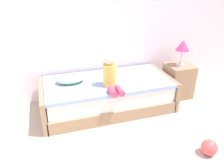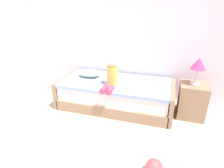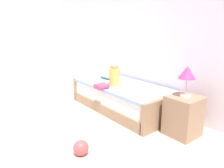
{
  "view_description": "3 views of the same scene",
  "coord_description": "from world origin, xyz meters",
  "px_view_note": "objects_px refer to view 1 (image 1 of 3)",
  "views": [
    {
      "loc": [
        -0.21,
        -1.05,
        1.94
      ],
      "look_at": [
        0.68,
        1.75,
        0.55
      ],
      "focal_mm": 34.96,
      "sensor_mm": 36.0,
      "label": 1
    },
    {
      "loc": [
        1.57,
        -1.15,
        1.84
      ],
      "look_at": [
        0.68,
        1.75,
        0.55
      ],
      "focal_mm": 30.69,
      "sensor_mm": 36.0,
      "label": 2
    },
    {
      "loc": [
        3.64,
        -0.58,
        1.56
      ],
      "look_at": [
        0.68,
        1.75,
        0.55
      ],
      "focal_mm": 33.67,
      "sensor_mm": 36.0,
      "label": 3
    }
  ],
  "objects_px": {
    "table_lamp": "(183,47)",
    "toy_ball": "(209,148)",
    "nightstand": "(178,81)",
    "bed": "(107,94)",
    "child_figure": "(111,74)",
    "pillow": "(70,79)"
  },
  "relations": [
    {
      "from": "toy_ball",
      "to": "pillow",
      "type": "bearing_deg",
      "value": 133.17
    },
    {
      "from": "nightstand",
      "to": "pillow",
      "type": "bearing_deg",
      "value": 177.8
    },
    {
      "from": "child_figure",
      "to": "toy_ball",
      "type": "relative_size",
      "value": 2.56
    },
    {
      "from": "table_lamp",
      "to": "pillow",
      "type": "relative_size",
      "value": 1.02
    },
    {
      "from": "pillow",
      "to": "nightstand",
      "type": "bearing_deg",
      "value": -2.2
    },
    {
      "from": "bed",
      "to": "pillow",
      "type": "distance_m",
      "value": 0.66
    },
    {
      "from": "table_lamp",
      "to": "child_figure",
      "type": "distance_m",
      "value": 1.41
    },
    {
      "from": "nightstand",
      "to": "table_lamp",
      "type": "relative_size",
      "value": 1.33
    },
    {
      "from": "bed",
      "to": "child_figure",
      "type": "distance_m",
      "value": 0.51
    },
    {
      "from": "pillow",
      "to": "bed",
      "type": "bearing_deg",
      "value": -9.97
    },
    {
      "from": "bed",
      "to": "nightstand",
      "type": "bearing_deg",
      "value": 1.12
    },
    {
      "from": "table_lamp",
      "to": "toy_ball",
      "type": "bearing_deg",
      "value": -108.13
    },
    {
      "from": "bed",
      "to": "pillow",
      "type": "relative_size",
      "value": 4.8
    },
    {
      "from": "nightstand",
      "to": "child_figure",
      "type": "relative_size",
      "value": 1.18
    },
    {
      "from": "bed",
      "to": "nightstand",
      "type": "height_order",
      "value": "nightstand"
    },
    {
      "from": "toy_ball",
      "to": "child_figure",
      "type": "bearing_deg",
      "value": 126.31
    },
    {
      "from": "nightstand",
      "to": "bed",
      "type": "bearing_deg",
      "value": -178.88
    },
    {
      "from": "bed",
      "to": "pillow",
      "type": "height_order",
      "value": "pillow"
    },
    {
      "from": "bed",
      "to": "child_figure",
      "type": "relative_size",
      "value": 4.14
    },
    {
      "from": "child_figure",
      "to": "toy_ball",
      "type": "distance_m",
      "value": 1.62
    },
    {
      "from": "nightstand",
      "to": "toy_ball",
      "type": "xyz_separation_m",
      "value": [
        -0.48,
        -1.46,
        -0.2
      ]
    },
    {
      "from": "child_figure",
      "to": "pillow",
      "type": "bearing_deg",
      "value": 149.31
    }
  ]
}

